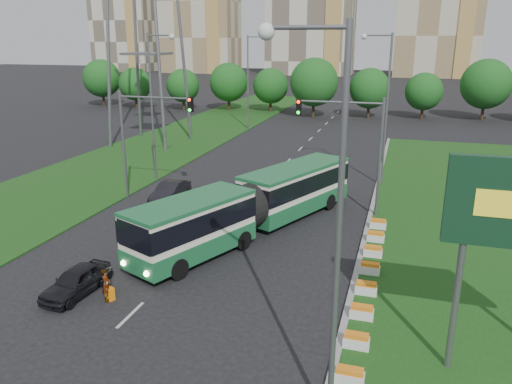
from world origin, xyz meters
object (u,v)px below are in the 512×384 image
(traffic_mast_left, at_px, (142,129))
(car_left_near, at_px, (76,281))
(car_left_far, at_px, (170,192))
(pedestrian, at_px, (106,285))
(shopping_trolley, at_px, (110,294))
(traffic_mast_median, at_px, (356,137))
(articulated_bus, at_px, (249,204))

(traffic_mast_left, height_order, car_left_near, traffic_mast_left)
(car_left_far, xyz_separation_m, pedestrian, (3.78, -14.23, 0.06))
(traffic_mast_left, relative_size, car_left_near, 2.07)
(shopping_trolley, bearing_deg, car_left_far, 124.96)
(car_left_far, relative_size, pedestrian, 2.79)
(traffic_mast_median, xyz_separation_m, articulated_bus, (-5.80, -5.02, -3.55))
(traffic_mast_left, xyz_separation_m, car_left_far, (1.95, 0.05, -4.62))
(traffic_mast_left, distance_m, shopping_trolley, 16.07)
(shopping_trolley, bearing_deg, traffic_mast_median, 77.93)
(car_left_near, relative_size, pedestrian, 2.43)
(traffic_mast_left, bearing_deg, articulated_bus, -23.25)
(articulated_bus, height_order, car_left_far, articulated_bus)
(traffic_mast_median, relative_size, car_left_near, 2.07)
(articulated_bus, height_order, pedestrian, articulated_bus)
(traffic_mast_left, bearing_deg, car_left_far, 1.38)
(traffic_mast_left, bearing_deg, car_left_near, -74.07)
(traffic_mast_left, relative_size, shopping_trolley, 13.05)
(articulated_bus, distance_m, shopping_trolley, 10.79)
(traffic_mast_left, xyz_separation_m, pedestrian, (5.72, -14.19, -4.56))
(articulated_bus, distance_m, car_left_near, 11.41)
(car_left_near, xyz_separation_m, car_left_far, (-2.06, 14.08, 0.07))
(traffic_mast_left, height_order, shopping_trolley, traffic_mast_left)
(traffic_mast_median, height_order, pedestrian, traffic_mast_median)
(articulated_bus, xyz_separation_m, shopping_trolley, (-3.54, -10.08, -1.49))
(traffic_mast_left, bearing_deg, pedestrian, -68.03)
(traffic_mast_median, xyz_separation_m, shopping_trolley, (-9.34, -15.10, -5.05))
(traffic_mast_left, bearing_deg, shopping_trolley, -67.57)
(traffic_mast_median, relative_size, shopping_trolley, 13.05)
(pedestrian, bearing_deg, traffic_mast_median, -56.55)
(articulated_bus, bearing_deg, car_left_far, 174.64)
(traffic_mast_left, height_order, pedestrian, traffic_mast_left)
(traffic_mast_median, distance_m, articulated_bus, 8.45)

